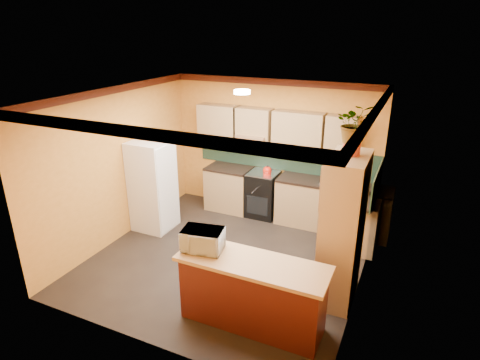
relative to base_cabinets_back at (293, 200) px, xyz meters
name	(u,v)px	position (x,y,z in m)	size (l,w,h in m)	color
room_shell	(235,133)	(-0.53, -1.52, 1.65)	(4.24, 4.24, 2.72)	black
base_cabinets_back	(293,200)	(0.00, 0.00, 0.00)	(3.65, 0.60, 0.88)	tan
countertop_back	(294,178)	(0.00, 0.00, 0.46)	(3.65, 0.62, 0.04)	black
stove	(263,194)	(-0.62, 0.00, 0.02)	(0.58, 0.58, 0.91)	black
kettle	(267,170)	(-0.52, -0.05, 0.56)	(0.17, 0.17, 0.18)	red
sink	(335,182)	(0.78, 0.00, 0.50)	(0.48, 0.40, 0.03)	silver
base_cabinets_right	(353,225)	(1.25, -0.56, 0.00)	(0.60, 0.80, 0.88)	tan
countertop_right	(356,200)	(1.25, -0.56, 0.46)	(0.62, 0.80, 0.04)	black
fridge	(153,186)	(-2.30, -1.34, 0.41)	(0.68, 0.66, 1.70)	white
pantry	(342,230)	(1.30, -2.02, 0.61)	(0.48, 0.90, 2.10)	tan
fern_pot	(351,149)	(1.30, -1.97, 1.74)	(0.22, 0.22, 0.16)	#9D3726
fern	(354,123)	(1.30, -1.97, 2.06)	(0.44, 0.38, 0.49)	tan
breakfast_bar	(252,295)	(0.43, -3.05, 0.00)	(1.80, 0.55, 0.88)	#541D13
bar_top	(252,263)	(0.43, -3.05, 0.47)	(1.90, 0.65, 0.05)	tan
microwave	(203,240)	(-0.27, -3.05, 0.63)	(0.52, 0.35, 0.29)	white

